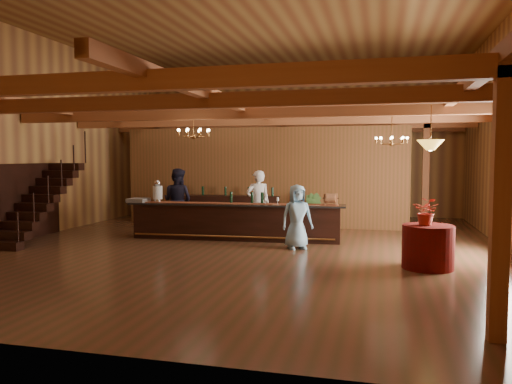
% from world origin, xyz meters
% --- Properties ---
extents(floor, '(14.00, 14.00, 0.00)m').
position_xyz_m(floor, '(0.00, 0.00, 0.00)').
color(floor, brown).
rests_on(floor, ground).
extents(ceiling, '(14.00, 14.00, 0.00)m').
position_xyz_m(ceiling, '(0.00, 0.00, 5.50)').
color(ceiling, olive).
rests_on(ceiling, wall_back).
extents(wall_back, '(12.00, 0.10, 5.50)m').
position_xyz_m(wall_back, '(0.00, 7.00, 2.75)').
color(wall_back, '#B38443').
rests_on(wall_back, floor).
extents(wall_front, '(12.00, 0.10, 5.50)m').
position_xyz_m(wall_front, '(0.00, -7.00, 2.75)').
color(wall_front, '#B38443').
rests_on(wall_front, floor).
extents(wall_left, '(0.10, 14.00, 5.50)m').
position_xyz_m(wall_left, '(-6.00, 0.00, 2.75)').
color(wall_left, '#B38443').
rests_on(wall_left, floor).
extents(beam_grid, '(11.90, 13.90, 0.39)m').
position_xyz_m(beam_grid, '(0.00, 0.51, 3.24)').
color(beam_grid, '#9B5831').
rests_on(beam_grid, wall_left).
extents(support_posts, '(9.20, 10.20, 3.20)m').
position_xyz_m(support_posts, '(0.00, -0.50, 1.60)').
color(support_posts, '#9B5831').
rests_on(support_posts, floor).
extents(partition_wall, '(9.00, 0.18, 3.10)m').
position_xyz_m(partition_wall, '(-0.50, 3.50, 1.55)').
color(partition_wall, brown).
rests_on(partition_wall, floor).
extents(window_right_back, '(0.12, 1.05, 1.75)m').
position_xyz_m(window_right_back, '(5.95, 1.00, 1.55)').
color(window_right_back, white).
rests_on(window_right_back, wall_right).
extents(staircase, '(1.00, 2.80, 2.00)m').
position_xyz_m(staircase, '(-5.45, -0.74, 1.00)').
color(staircase, black).
rests_on(staircase, floor).
extents(backroom_boxes, '(4.10, 0.60, 1.10)m').
position_xyz_m(backroom_boxes, '(-0.29, 5.50, 0.53)').
color(backroom_boxes, black).
rests_on(backroom_boxes, floor).
extents(tasting_bar, '(5.75, 1.07, 0.96)m').
position_xyz_m(tasting_bar, '(-0.54, 0.71, 0.48)').
color(tasting_bar, black).
rests_on(tasting_bar, floor).
extents(beverage_dispenser, '(0.26, 0.26, 0.60)m').
position_xyz_m(beverage_dispenser, '(-2.71, 0.63, 1.24)').
color(beverage_dispenser, silver).
rests_on(beverage_dispenser, tasting_bar).
extents(glass_rack_tray, '(0.50, 0.50, 0.10)m').
position_xyz_m(glass_rack_tray, '(-3.22, 0.51, 1.00)').
color(glass_rack_tray, gray).
rests_on(glass_rack_tray, tasting_bar).
extents(raffle_drum, '(0.34, 0.24, 0.30)m').
position_xyz_m(raffle_drum, '(1.93, 0.82, 1.13)').
color(raffle_drum, '#A5633F').
rests_on(raffle_drum, tasting_bar).
extents(bar_bottle_0, '(0.07, 0.07, 0.30)m').
position_xyz_m(bar_bottle_0, '(-0.69, 0.81, 1.10)').
color(bar_bottle_0, black).
rests_on(bar_bottle_0, tasting_bar).
extents(bar_bottle_1, '(0.07, 0.07, 0.30)m').
position_xyz_m(bar_bottle_1, '(-0.12, 0.85, 1.10)').
color(bar_bottle_1, black).
rests_on(bar_bottle_1, tasting_bar).
extents(bar_bottle_2, '(0.07, 0.07, 0.30)m').
position_xyz_m(bar_bottle_2, '(0.14, 0.86, 1.10)').
color(bar_bottle_2, black).
rests_on(bar_bottle_2, tasting_bar).
extents(backbar_shelf, '(3.47, 1.02, 0.96)m').
position_xyz_m(backbar_shelf, '(-1.59, 3.16, 0.48)').
color(backbar_shelf, black).
rests_on(backbar_shelf, floor).
extents(round_table, '(0.98, 0.98, 0.85)m').
position_xyz_m(round_table, '(4.06, -1.66, 0.43)').
color(round_table, '#650606').
rests_on(round_table, floor).
extents(chandelier_left, '(0.80, 0.80, 0.60)m').
position_xyz_m(chandelier_left, '(-1.21, -0.53, 2.75)').
color(chandelier_left, '#A86F38').
rests_on(chandelier_left, beam_grid).
extents(chandelier_right, '(0.80, 0.80, 0.76)m').
position_xyz_m(chandelier_right, '(3.40, 1.45, 2.60)').
color(chandelier_right, '#A86F38').
rests_on(chandelier_right, beam_grid).
extents(pendant_lamp, '(0.52, 0.52, 0.90)m').
position_xyz_m(pendant_lamp, '(4.06, -1.66, 2.40)').
color(pendant_lamp, '#A86F38').
rests_on(pendant_lamp, beam_grid).
extents(bartender, '(0.78, 0.66, 1.81)m').
position_xyz_m(bartender, '(-0.13, 1.52, 0.90)').
color(bartender, white).
rests_on(bartender, floor).
extents(staff_second, '(1.00, 0.84, 1.85)m').
position_xyz_m(staff_second, '(-2.48, 1.45, 0.92)').
color(staff_second, black).
rests_on(staff_second, floor).
extents(guest, '(0.88, 0.77, 1.53)m').
position_xyz_m(guest, '(1.24, -0.20, 0.76)').
color(guest, '#83B1D0').
rests_on(guest, floor).
extents(floor_plant, '(0.69, 0.60, 1.11)m').
position_xyz_m(floor_plant, '(1.13, 3.08, 0.56)').
color(floor_plant, '#355926').
rests_on(floor_plant, floor).
extents(table_flowers, '(0.61, 0.57, 0.54)m').
position_xyz_m(table_flowers, '(4.02, -1.71, 1.12)').
color(table_flowers, '#B13023').
rests_on(table_flowers, round_table).
extents(table_vase, '(0.18, 0.18, 0.33)m').
position_xyz_m(table_vase, '(4.00, -1.73, 1.02)').
color(table_vase, '#A86F38').
rests_on(table_vase, round_table).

